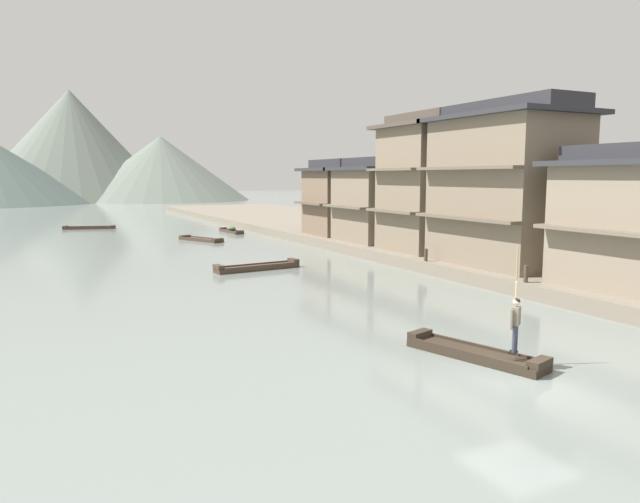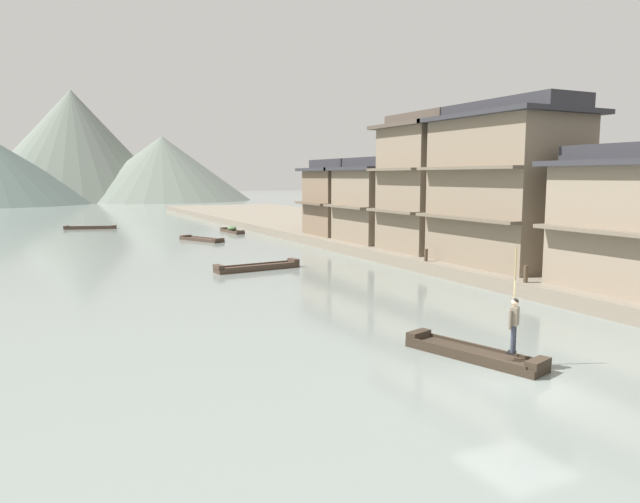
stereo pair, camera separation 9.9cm
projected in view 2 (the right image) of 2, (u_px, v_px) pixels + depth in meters
The scene contains 16 objects.
ground_plane at pixel (518, 379), 15.84m from camera, with size 400.00×400.00×0.00m, color gray.
riverbank_right at pixel (406, 237), 49.91m from camera, with size 18.00×110.00×0.68m, color slate.
boat_foreground_poled at pixel (473, 354), 17.62m from camera, with size 2.22×4.52×0.45m.
boatman_person at pixel (514, 319), 16.55m from camera, with size 0.48×0.43×3.04m.
boat_moored_nearest at pixel (257, 267), 34.33m from camera, with size 5.28×1.52×0.48m.
boat_moored_second at pixel (202, 239), 49.83m from camera, with size 2.94×4.67×0.35m.
boat_moored_third at pixel (90, 228), 61.16m from camera, with size 5.21×2.45×0.35m.
boat_moored_far at pixel (232, 230), 57.14m from camera, with size 1.25×4.30×0.64m.
house_waterfront_second at pixel (505, 185), 31.56m from camera, with size 6.09×8.38×8.74m.
house_waterfront_tall at pixel (427, 184), 37.57m from camera, with size 5.78×5.92×8.74m.
house_waterfront_narrow at pixel (377, 200), 43.19m from camera, with size 5.83×6.47×6.14m.
house_waterfront_far at pixel (338, 198), 48.23m from camera, with size 5.43×5.73×6.14m.
mooring_post_dock_near at pixel (526, 274), 26.43m from camera, with size 0.20×0.20×0.78m, color #473828.
mooring_post_dock_mid at pixel (426, 255), 33.10m from camera, with size 0.20×0.20×0.70m, color #473828.
hill_far_centre at pixel (163, 168), 134.01m from camera, with size 39.79×39.79×14.54m, color slate.
hill_far_east at pixel (73, 145), 134.27m from camera, with size 44.59×44.59×25.00m, color slate.
Camera 2 is at (-11.56, -11.33, 5.45)m, focal length 32.87 mm.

